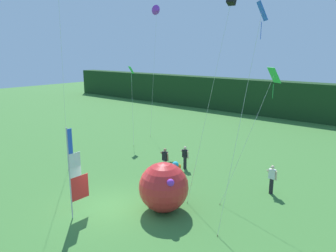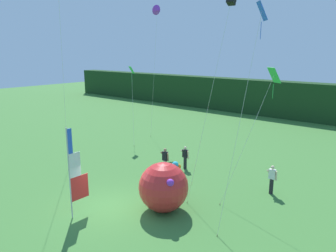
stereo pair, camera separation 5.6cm
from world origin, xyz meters
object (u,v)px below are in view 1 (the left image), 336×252
kite_black_box_3 (231,1)px  kite_green_diamond_4 (271,82)px  person_far_left (185,157)px  kite_blue_diamond_0 (259,27)px  kite_purple_delta_2 (157,11)px  kite_green_diamond_5 (131,75)px  person_mid_field (165,160)px  banner_flag (75,174)px  person_near_banner (272,179)px  inflatable_balloon (164,187)px

kite_black_box_3 → kite_green_diamond_4: 4.29m
person_far_left → kite_black_box_3: size_ratio=0.15×
person_far_left → kite_black_box_3: 10.57m
kite_blue_diamond_0 → kite_purple_delta_2: size_ratio=0.82×
person_far_left → kite_blue_diamond_0: bearing=-30.4°
kite_green_diamond_5 → person_mid_field: bearing=-30.2°
banner_flag → kite_purple_delta_2: kite_purple_delta_2 is taller
banner_flag → person_mid_field: bearing=93.3°
banner_flag → person_near_banner: size_ratio=2.70×
inflatable_balloon → kite_black_box_3: 9.35m
inflatable_balloon → kite_purple_delta_2: bearing=132.7°
kite_blue_diamond_0 → kite_purple_delta_2: bearing=145.1°
person_far_left → kite_green_diamond_4: size_ratio=0.22×
person_near_banner → kite_black_box_3: (-1.54, -2.60, 9.12)m
kite_purple_delta_2 → banner_flag: bearing=-61.6°
person_far_left → kite_black_box_3: bearing=-30.6°
banner_flag → person_near_banner: (6.16, 8.42, -1.25)m
person_mid_field → kite_black_box_3: kite_black_box_3 is taller
banner_flag → kite_purple_delta_2: size_ratio=0.37×
banner_flag → person_near_banner: 10.51m
person_mid_field → kite_blue_diamond_0: kite_blue_diamond_0 is taller
kite_black_box_3 → inflatable_balloon: bearing=-123.4°
person_mid_field → kite_green_diamond_4: kite_green_diamond_4 is taller
kite_purple_delta_2 → person_near_banner: bearing=-24.5°
person_mid_field → kite_blue_diamond_0: (6.99, -2.32, 7.81)m
inflatable_balloon → person_far_left: bearing=116.8°
person_mid_field → kite_black_box_3: 10.47m
kite_purple_delta_2 → kite_black_box_3: (12.69, -9.08, -1.35)m
person_mid_field → kite_purple_delta_2: bearing=134.1°
kite_blue_diamond_0 → kite_green_diamond_4: 3.56m
banner_flag → kite_black_box_3: 10.83m
inflatable_balloon → kite_black_box_3: kite_black_box_3 is taller
kite_blue_diamond_0 → kite_black_box_3: kite_black_box_3 is taller
banner_flag → kite_blue_diamond_0: kite_blue_diamond_0 is taller
kite_purple_delta_2 → kite_green_diamond_5: bearing=-87.6°
person_mid_field → kite_green_diamond_4: size_ratio=0.24×
person_near_banner → kite_blue_diamond_0: kite_blue_diamond_0 is taller
kite_black_box_3 → kite_green_diamond_4: (1.59, 1.45, -3.72)m
banner_flag → person_near_banner: banner_flag is taller
person_near_banner → kite_green_diamond_5: bearing=168.1°
kite_black_box_3 → kite_green_diamond_5: (-12.54, 5.56, -4.24)m
person_near_banner → kite_black_box_3: size_ratio=0.16×
person_far_left → kite_green_diamond_4: (6.11, -1.23, 5.46)m
person_near_banner → kite_purple_delta_2: 18.82m
person_near_banner → inflatable_balloon: 6.29m
person_near_banner → person_mid_field: size_ratio=0.98×
banner_flag → inflatable_balloon: (2.83, 3.11, -0.89)m
banner_flag → person_mid_field: (-0.41, 7.01, -1.24)m
kite_black_box_3 → kite_green_diamond_4: kite_black_box_3 is taller
person_far_left → inflatable_balloon: 6.06m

